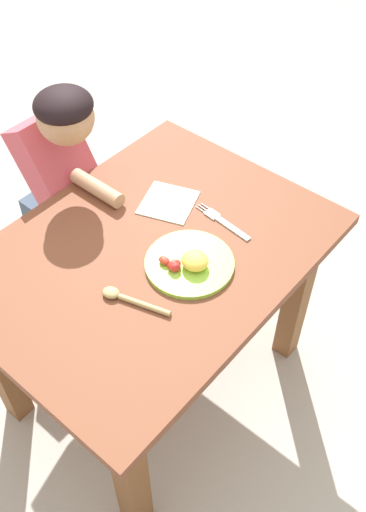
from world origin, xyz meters
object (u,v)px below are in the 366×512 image
fork (224,222)px  person (63,197)px  plate (190,263)px  spoon (127,298)px

fork → person: bearing=20.8°
plate → spoon: plate is taller
fork → person: size_ratio=0.20×
fork → spoon: bearing=93.6°
person → spoon: bearing=66.1°
person → fork: bearing=104.8°
plate → fork: (0.19, 0.03, -0.01)m
spoon → person: person is taller
spoon → plate: bearing=-120.4°
plate → spoon: size_ratio=1.28×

